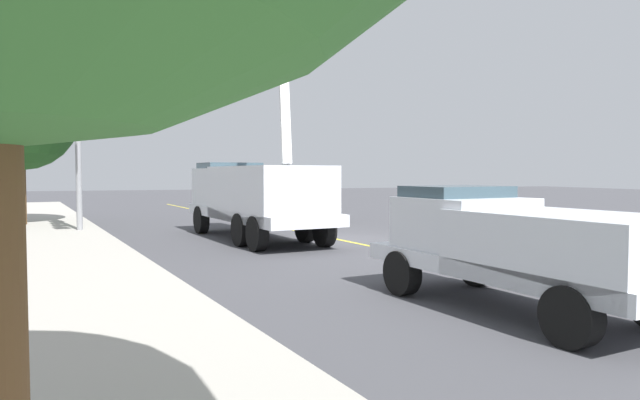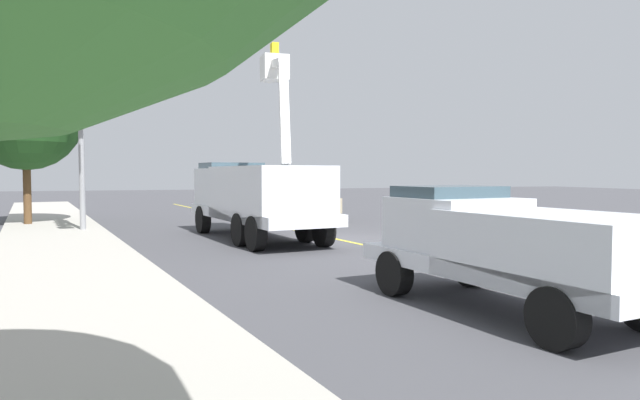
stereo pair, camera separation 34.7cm
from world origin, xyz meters
name	(u,v)px [view 2 (the right image)]	position (x,y,z in m)	size (l,w,h in m)	color
ground	(338,240)	(0.00, 0.00, 0.00)	(120.00, 120.00, 0.00)	#47474C
sidewalk_far_side	(64,254)	(-1.40, 8.54, 0.06)	(60.00, 3.60, 0.12)	#B2ADA3
lane_centre_stripe	(338,239)	(0.00, 0.00, 0.00)	(50.00, 0.16, 0.01)	yellow
utility_bucket_truck	(256,193)	(1.10, 2.65, 1.61)	(8.50, 3.80, 6.98)	white
service_pickup_truck	(507,245)	(-10.43, 0.78, 1.12)	(5.87, 2.98, 2.06)	white
passing_minivan	(301,200)	(8.24, -1.00, 0.97)	(5.04, 2.65, 1.69)	tan
traffic_cone_mid_front	(269,218)	(5.48, 1.23, 0.37)	(0.40, 0.40, 0.76)	black
traffic_signal_mast	(85,75)	(3.51, 8.31, 5.76)	(5.27, 1.15, 8.17)	gray
street_tree_right	(25,116)	(8.50, 11.07, 4.72)	(4.64, 4.64, 7.06)	brown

